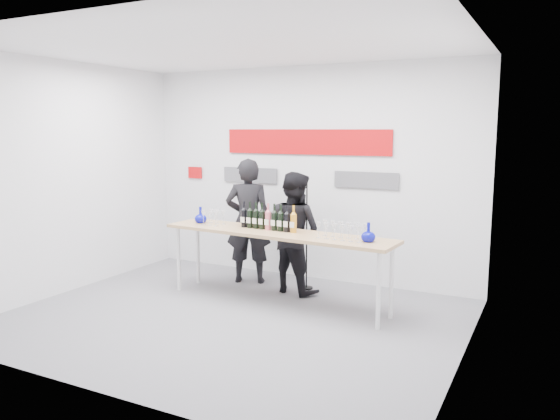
{
  "coord_description": "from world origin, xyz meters",
  "views": [
    {
      "loc": [
        3.18,
        -5.05,
        2.13
      ],
      "look_at": [
        0.19,
        0.81,
        1.15
      ],
      "focal_mm": 35.0,
      "sensor_mm": 36.0,
      "label": 1
    }
  ],
  "objects_px": {
    "tasting_table": "(276,237)",
    "presenter_left": "(248,221)",
    "mic_stand": "(306,255)",
    "presenter_right": "(294,232)"
  },
  "relations": [
    {
      "from": "presenter_left",
      "to": "mic_stand",
      "type": "relative_size",
      "value": 1.14
    },
    {
      "from": "mic_stand",
      "to": "tasting_table",
      "type": "bearing_deg",
      "value": -115.62
    },
    {
      "from": "tasting_table",
      "to": "mic_stand",
      "type": "xyz_separation_m",
      "value": [
        0.08,
        0.73,
        -0.37
      ]
    },
    {
      "from": "tasting_table",
      "to": "presenter_right",
      "type": "bearing_deg",
      "value": 96.53
    },
    {
      "from": "presenter_right",
      "to": "mic_stand",
      "type": "bearing_deg",
      "value": -105.37
    },
    {
      "from": "presenter_right",
      "to": "mic_stand",
      "type": "height_order",
      "value": "presenter_right"
    },
    {
      "from": "presenter_right",
      "to": "mic_stand",
      "type": "xyz_separation_m",
      "value": [
        0.1,
        0.18,
        -0.33
      ]
    },
    {
      "from": "tasting_table",
      "to": "mic_stand",
      "type": "bearing_deg",
      "value": 88.12
    },
    {
      "from": "tasting_table",
      "to": "mic_stand",
      "type": "relative_size",
      "value": 2.0
    },
    {
      "from": "tasting_table",
      "to": "presenter_left",
      "type": "height_order",
      "value": "presenter_left"
    }
  ]
}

